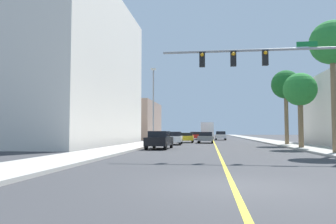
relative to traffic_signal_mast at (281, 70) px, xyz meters
name	(u,v)px	position (x,y,z in m)	size (l,w,h in m)	color
ground	(213,141)	(-3.27, 32.93, -4.85)	(192.00, 192.00, 0.00)	#38383A
sidewalk_left	(163,140)	(-11.22, 32.93, -4.77)	(3.37, 168.00, 0.15)	#B2ADA3
sidewalk_right	(266,141)	(4.68, 32.93, -4.77)	(3.37, 168.00, 0.15)	#9E9B93
lane_marking_center	(213,141)	(-3.27, 32.93, -4.84)	(0.16, 144.00, 0.01)	yellow
building_left_near	(72,70)	(-19.56, 17.04, 3.68)	(11.01, 25.21, 17.05)	silver
building_left_far	(129,121)	(-19.21, 42.58, -1.32)	(10.30, 15.74, 7.06)	gray
traffic_signal_mast	(281,70)	(0.00, 0.00, 0.00)	(9.99, 0.36, 6.24)	gray
street_lamp	(153,102)	(-10.03, 17.10, -0.08)	(0.56, 0.28, 8.38)	gray
palm_near	(332,44)	(4.00, 3.55, 2.26)	(2.83, 2.83, 8.49)	brown
palm_mid	(300,90)	(3.78, 10.39, 0.12)	(2.79, 2.79, 6.31)	brown
palm_far	(286,85)	(4.18, 17.22, 1.50)	(3.01, 3.01, 7.83)	brown
car_silver	(221,135)	(-1.96, 38.65, -4.06)	(1.82, 4.49, 1.51)	#BCBCC1
car_black	(159,140)	(-8.13, 9.18, -4.06)	(1.89, 4.55, 1.52)	black
car_red	(195,136)	(-6.43, 40.08, -4.10)	(1.84, 4.36, 1.41)	red
car_gray	(206,137)	(-4.37, 23.83, -4.11)	(1.96, 4.31, 1.42)	slate
car_yellow	(186,137)	(-6.92, 24.91, -4.16)	(1.92, 3.96, 1.30)	gold
car_white	(174,138)	(-7.88, 18.28, -4.09)	(1.92, 4.55, 1.46)	white
delivery_truck	(207,130)	(-4.37, 47.41, -3.15)	(2.66, 7.58, 3.22)	#194799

